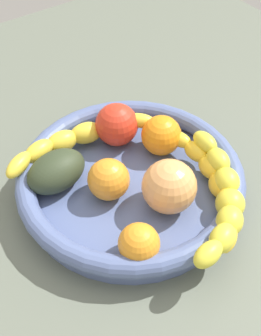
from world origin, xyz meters
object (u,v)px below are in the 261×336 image
(avocado_dark, at_px, (56,171))
(orange_mid_right, at_px, (161,135))
(banana_draped_left, at_px, (223,198))
(banana_draped_right, at_px, (215,184))
(orange_front, at_px, (139,244))
(peach_blush, at_px, (169,187))
(fruit_bowl, at_px, (130,180))
(banana_arching_top, at_px, (77,138))
(orange_mid_left, at_px, (108,179))
(tomato_red, at_px, (117,125))

(avocado_dark, bearing_deg, orange_mid_right, 79.26)
(banana_draped_left, height_order, banana_draped_right, banana_draped_left)
(orange_front, xyz_separation_m, peach_blush, (-0.04, 0.08, 0.01))
(fruit_bowl, height_order, banana_draped_left, banana_draped_left)
(banana_draped_left, relative_size, banana_draped_right, 0.84)
(banana_arching_top, distance_m, peach_blush, 0.17)
(fruit_bowl, height_order, orange_mid_left, orange_mid_left)
(banana_arching_top, bearing_deg, fruit_bowl, 16.54)
(orange_mid_right, bearing_deg, banana_arching_top, -124.18)
(orange_mid_left, xyz_separation_m, avocado_dark, (-0.06, -0.05, -0.00))
(banana_draped_left, xyz_separation_m, banana_draped_right, (-0.03, 0.01, -0.01))
(fruit_bowl, xyz_separation_m, tomato_red, (-0.09, 0.04, 0.03))
(orange_mid_right, relative_size, peach_blush, 0.83)
(fruit_bowl, bearing_deg, tomato_red, 157.71)
(tomato_red, relative_size, avocado_dark, 0.75)
(orange_mid_right, bearing_deg, tomato_red, -143.51)
(tomato_red, bearing_deg, orange_front, -27.33)
(tomato_red, bearing_deg, avocado_dark, -77.82)
(banana_draped_right, bearing_deg, banana_draped_left, -26.03)
(fruit_bowl, xyz_separation_m, banana_draped_left, (0.12, 0.07, 0.03))
(banana_arching_top, xyz_separation_m, peach_blush, (0.17, 0.05, 0.01))
(banana_draped_left, height_order, banana_arching_top, banana_draped_left)
(orange_mid_left, relative_size, peach_blush, 0.79)
(fruit_bowl, xyz_separation_m, banana_draped_right, (0.09, 0.08, 0.02))
(orange_front, bearing_deg, banana_draped_left, 85.57)
(orange_front, bearing_deg, banana_arching_top, 170.46)
(banana_arching_top, height_order, orange_front, orange_front)
(banana_arching_top, bearing_deg, orange_mid_left, -4.59)
(banana_draped_right, xyz_separation_m, banana_arching_top, (-0.19, -0.11, 0.01))
(fruit_bowl, height_order, tomato_red, tomato_red)
(banana_draped_right, height_order, orange_mid_right, orange_mid_right)
(orange_mid_right, bearing_deg, banana_draped_right, 1.59)
(avocado_dark, distance_m, peach_blush, 0.16)
(banana_arching_top, xyz_separation_m, orange_mid_right, (0.07, 0.11, 0.00))
(banana_arching_top, relative_size, orange_mid_left, 4.17)
(banana_arching_top, xyz_separation_m, avocado_dark, (0.04, -0.06, -0.00))
(orange_mid_right, distance_m, avocado_dark, 0.17)
(tomato_red, bearing_deg, fruit_bowl, -22.29)
(banana_arching_top, distance_m, orange_mid_left, 0.10)
(tomato_red, bearing_deg, peach_blush, -6.50)
(banana_draped_left, distance_m, peach_blush, 0.07)
(orange_mid_right, bearing_deg, banana_draped_left, -4.27)
(orange_mid_left, distance_m, orange_mid_right, 0.12)
(banana_arching_top, relative_size, orange_mid_right, 4.01)
(banana_arching_top, relative_size, avocado_dark, 2.76)
(banana_arching_top, xyz_separation_m, orange_front, (0.21, -0.04, -0.00))
(fruit_bowl, bearing_deg, orange_mid_left, -92.06)
(orange_mid_left, relative_size, tomato_red, 0.88)
(fruit_bowl, relative_size, orange_front, 6.28)
(banana_draped_left, height_order, avocado_dark, same)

